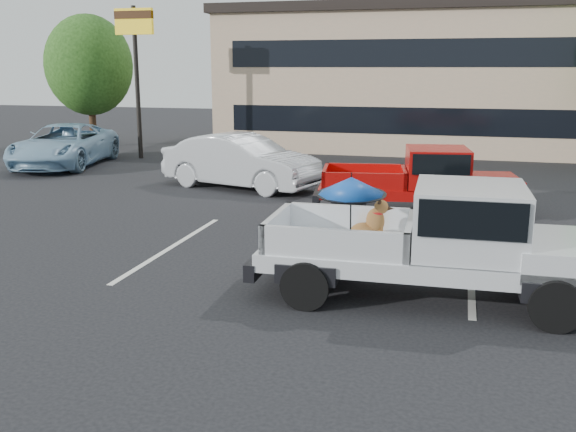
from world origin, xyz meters
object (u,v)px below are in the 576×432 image
at_px(red_pickup, 430,178).
at_px(motel_sign, 135,41).
at_px(tree_left, 89,65).
at_px(tree_back, 537,51).
at_px(blue_suv, 64,145).
at_px(silver_sedan, 241,161).
at_px(silver_pickup, 453,237).

bearing_deg(red_pickup, motel_sign, 139.76).
bearing_deg(motel_sign, tree_left, 143.13).
distance_m(tree_back, blue_suv, 22.11).
height_order(tree_back, silver_sedan, tree_back).
bearing_deg(blue_suv, silver_sedan, -28.91).
distance_m(motel_sign, red_pickup, 14.62).
bearing_deg(blue_suv, red_pickup, -30.22).
distance_m(silver_pickup, red_pickup, 6.26).
bearing_deg(motel_sign, silver_sedan, -40.34).
height_order(silver_pickup, red_pickup, silver_pickup).
bearing_deg(tree_back, motel_sign, -147.99).
xyz_separation_m(red_pickup, silver_sedan, (-5.79, 2.22, -0.10)).
bearing_deg(tree_back, silver_sedan, -122.68).
height_order(tree_back, blue_suv, tree_back).
xyz_separation_m(tree_left, red_pickup, (16.00, -10.49, -2.81)).
distance_m(motel_sign, tree_back, 18.87).
bearing_deg(silver_pickup, tree_left, 133.58).
bearing_deg(red_pickup, tree_back, 68.83).
xyz_separation_m(tree_back, red_pickup, (-4.00, -17.49, -3.49)).
distance_m(red_pickup, blue_suv, 14.53).
distance_m(tree_left, red_pickup, 19.33).
height_order(tree_left, tree_back, tree_back).
xyz_separation_m(motel_sign, silver_sedan, (6.20, -5.27, -3.83)).
xyz_separation_m(silver_pickup, silver_sedan, (-6.44, 8.44, -0.23)).
height_order(motel_sign, red_pickup, motel_sign).
height_order(red_pickup, silver_sedan, red_pickup).
bearing_deg(silver_sedan, motel_sign, 65.69).
height_order(red_pickup, blue_suv, red_pickup).
bearing_deg(silver_sedan, silver_pickup, -126.61).
height_order(tree_left, blue_suv, tree_left).
relative_size(tree_left, red_pickup, 1.13).
distance_m(silver_pickup, silver_sedan, 10.62).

